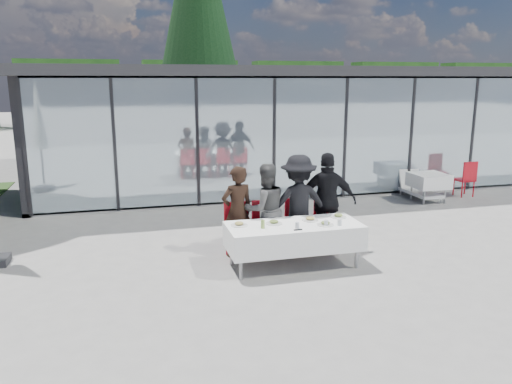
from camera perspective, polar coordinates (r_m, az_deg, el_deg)
ground at (r=9.00m, az=3.05°, el=-7.58°), size 90.00×90.00×0.00m
pavilion at (r=16.86m, az=1.21°, el=9.44°), size 14.80×8.80×3.44m
treeline at (r=36.05m, az=-13.96°, el=10.94°), size 62.50×2.00×4.40m
dining_table at (r=8.47m, az=4.34°, el=-5.06°), size 2.26×0.96×0.75m
diner_a at (r=8.87m, az=-2.15°, el=-2.27°), size 0.72×0.72×1.65m
diner_chair_a at (r=8.95m, az=-2.14°, el=-4.05°), size 0.44×0.44×0.97m
diner_b at (r=8.99m, az=1.07°, el=-1.99°), size 0.89×0.89×1.67m
diner_chair_b at (r=9.07m, az=1.06°, el=-3.81°), size 0.44×0.44×0.97m
diner_c at (r=9.16m, az=4.84°, el=-1.33°), size 1.28×1.28×1.80m
diner_chair_c at (r=9.25m, az=4.80°, el=-3.52°), size 0.44×0.44×0.97m
diner_d at (r=9.36m, az=8.15°, el=-1.05°), size 1.35×1.35×1.82m
diner_chair_d at (r=9.45m, az=8.08°, el=-3.25°), size 0.44×0.44×0.97m
plate_a at (r=8.30m, az=-1.94°, el=-3.70°), size 0.28×0.28×0.07m
plate_b at (r=8.40m, az=2.06°, el=-3.49°), size 0.28×0.28×0.07m
plate_c at (r=8.64m, az=6.20°, el=-3.10°), size 0.28×0.28×0.07m
plate_d at (r=8.90m, az=9.40°, el=-2.72°), size 0.28×0.28×0.07m
plate_extra at (r=8.40m, az=7.93°, el=-3.61°), size 0.28×0.28×0.07m
juice_bottle at (r=8.13m, az=0.78°, el=-3.71°), size 0.06×0.06×0.14m
drinking_glasses at (r=8.31m, az=7.44°, el=-3.60°), size 0.80×0.10×0.10m
folded_eyeglasses at (r=8.08m, az=4.83°, el=-4.32°), size 0.14×0.03×0.01m
spare_table_right at (r=13.69m, az=19.14°, el=1.24°), size 0.86×0.86×0.74m
spare_chair_a at (r=14.74m, az=18.30°, el=2.01°), size 0.56×0.56×0.97m
spare_chair_b at (r=14.63m, az=22.95°, el=1.56°), size 0.46×0.46×0.97m
lounger at (r=14.11m, az=17.91°, el=0.42°), size 0.61×1.34×0.72m
conifer_tree at (r=21.45m, az=-6.65°, el=20.36°), size 4.00×4.00×10.50m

